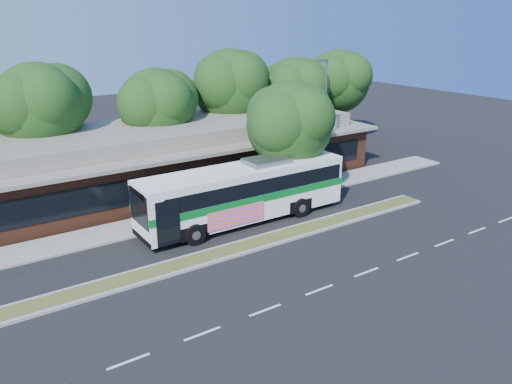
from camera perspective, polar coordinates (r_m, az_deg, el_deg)
ground at (r=26.78m, az=0.23°, el=-6.61°), size 120.00×120.00×0.00m
median_strip at (r=27.20m, az=-0.48°, el=-6.00°), size 26.00×1.10×0.15m
sidewalk at (r=31.81m, az=-6.23°, el=-2.27°), size 44.00×2.60×0.12m
plaza_building at (r=36.86m, az=-11.14°, el=3.90°), size 33.20×11.20×4.45m
lamp_post at (r=35.37m, az=7.76°, el=8.06°), size 0.93×0.18×9.07m
tree_bg_b at (r=37.18m, az=-22.97°, el=9.22°), size 6.69×6.00×9.00m
tree_bg_c at (r=38.60m, az=-10.81°, el=9.88°), size 6.24×5.60×8.26m
tree_bg_d at (r=42.57m, az=-2.53°, el=12.18°), size 6.91×6.20×9.37m
tree_bg_e at (r=45.22m, az=4.77°, el=11.69°), size 6.47×5.80×8.50m
tree_bg_f at (r=49.85m, az=9.62°, el=12.57°), size 6.69×6.00×8.92m
transit_bus at (r=29.75m, az=-1.29°, el=0.39°), size 13.19×3.14×3.69m
sidewalk_tree at (r=32.87m, az=4.25°, el=8.05°), size 6.22×5.58×7.96m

